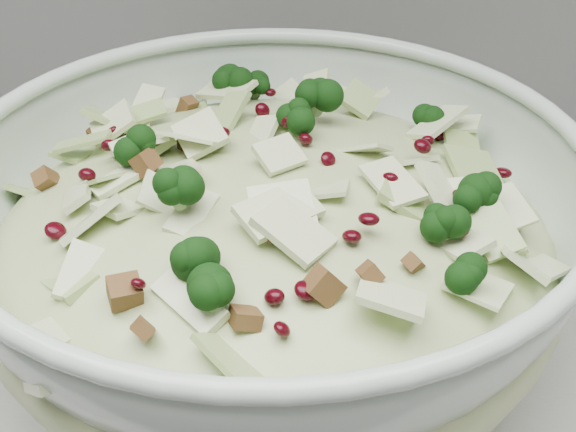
# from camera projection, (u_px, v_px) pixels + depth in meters

# --- Properties ---
(mixing_bowl) EXTENTS (0.47, 0.47, 0.17)m
(mixing_bowl) POSITION_uv_depth(u_px,v_px,m) (273.00, 250.00, 0.55)
(mixing_bowl) COLOR #B6C9B8
(mixing_bowl) RESTS_ON counter
(salad) EXTENTS (0.53, 0.53, 0.17)m
(salad) POSITION_uv_depth(u_px,v_px,m) (272.00, 217.00, 0.53)
(salad) COLOR #C3CF8E
(salad) RESTS_ON mixing_bowl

